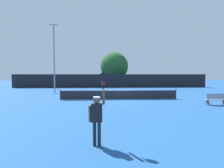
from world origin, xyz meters
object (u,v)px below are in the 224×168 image
at_px(courtside_bench, 216,99).
at_px(large_tree, 114,66).
at_px(player_receiving, 103,83).
at_px(parked_car_near, 96,82).
at_px(tennis_ball, 138,98).
at_px(spare_racket, 208,103).
at_px(light_pole, 54,54).
at_px(player_serving, 97,113).

xyz_separation_m(courtside_bench, large_tree, (-6.69, 25.01, 3.82)).
height_order(player_receiving, large_tree, large_tree).
height_order(courtside_bench, parked_car_near, parked_car_near).
height_order(player_receiving, tennis_ball, player_receiving).
bearing_deg(spare_racket, player_receiving, 121.26).
bearing_deg(courtside_bench, parked_car_near, 110.48).
height_order(light_pole, parked_car_near, light_pole).
bearing_deg(parked_car_near, large_tree, -41.78).
relative_size(tennis_ball, spare_racket, 0.13).
xyz_separation_m(player_serving, tennis_ball, (3.86, 12.26, -1.11)).
xyz_separation_m(spare_racket, light_pole, (-15.47, 9.40, 5.22)).
height_order(player_receiving, light_pole, light_pole).
distance_m(spare_racket, light_pole, 18.84).
relative_size(player_serving, large_tree, 0.35).
relative_size(player_serving, parked_car_near, 0.60).
distance_m(player_serving, tennis_ball, 12.91).
bearing_deg(player_serving, tennis_ball, 72.52).
xyz_separation_m(player_serving, light_pole, (-6.28, 17.92, 4.10)).
bearing_deg(light_pole, parked_car_near, 75.73).
distance_m(player_receiving, parked_car_near, 13.63).
bearing_deg(tennis_ball, courtside_bench, -39.42).
bearing_deg(tennis_ball, light_pole, 150.84).
bearing_deg(spare_racket, courtside_bench, -76.06).
bearing_deg(parked_car_near, tennis_ball, -75.20).
bearing_deg(player_receiving, player_serving, 89.43).
bearing_deg(parked_car_near, light_pole, -101.72).
bearing_deg(player_serving, light_pole, 109.30).
bearing_deg(large_tree, spare_racket, -75.00).
height_order(spare_racket, courtside_bench, courtside_bench).
height_order(player_serving, tennis_ball, player_serving).
xyz_separation_m(tennis_ball, courtside_bench, (5.53, -4.55, 0.45)).
bearing_deg(spare_racket, player_serving, -137.17).
bearing_deg(player_serving, large_tree, 85.27).
bearing_deg(tennis_ball, player_receiving, 108.22).
distance_m(player_receiving, tennis_ball, 11.65).
bearing_deg(large_tree, parked_car_near, 135.67).
distance_m(player_receiving, courtside_bench, 18.08).
height_order(courtside_bench, large_tree, large_tree).
xyz_separation_m(large_tree, parked_car_near, (-4.18, 4.08, -3.52)).
bearing_deg(player_serving, parked_car_near, 92.29).
xyz_separation_m(tennis_ball, light_pole, (-10.14, 5.66, 5.21)).
distance_m(player_serving, light_pole, 19.43).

